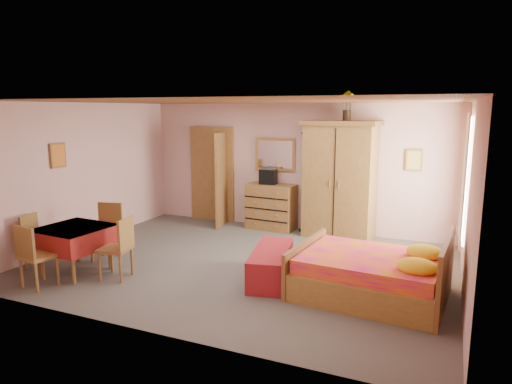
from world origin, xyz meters
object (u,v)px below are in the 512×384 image
at_px(dining_table, 75,250).
at_px(stereo, 268,177).
at_px(chest_of_drawers, 271,207).
at_px(wall_mirror, 275,154).
at_px(wardrobe, 340,180).
at_px(chair_west, 40,241).
at_px(floor_lamp, 306,183).
at_px(bed, 371,263).
at_px(chair_north, 106,232).
at_px(bench, 271,264).
at_px(chair_south, 38,255).
at_px(chair_east, 115,248).
at_px(sunflower_vase, 347,106).

bearing_deg(dining_table, stereo, 64.46).
distance_m(chest_of_drawers, wall_mirror, 1.10).
distance_m(chest_of_drawers, wardrobe, 1.58).
bearing_deg(chair_west, dining_table, 82.78).
distance_m(chest_of_drawers, floor_lamp, 0.90).
relative_size(bed, chair_west, 2.31).
xyz_separation_m(wall_mirror, chair_north, (-1.80, -3.15, -1.08)).
height_order(chest_of_drawers, bed, chest_of_drawers).
height_order(bench, chair_south, chair_south).
xyz_separation_m(wardrobe, chair_east, (-2.51, -3.50, -0.68)).
xyz_separation_m(chair_south, chair_east, (0.77, 0.69, 0.00)).
distance_m(bed, bench, 1.46).
xyz_separation_m(dining_table, chair_east, (0.72, 0.06, 0.10)).
bearing_deg(chair_south, dining_table, 92.11).
height_order(wardrobe, chair_east, wardrobe).
xyz_separation_m(floor_lamp, bed, (1.78, -2.81, -0.56)).
height_order(bench, chair_north, chair_north).
xyz_separation_m(dining_table, chair_north, (0.00, 0.67, 0.11)).
height_order(bench, dining_table, dining_table).
bearing_deg(chair_west, stereo, 136.05).
height_order(chest_of_drawers, chair_west, chest_of_drawers).
relative_size(floor_lamp, chair_north, 2.17).
distance_m(stereo, chair_north, 3.47).
bearing_deg(bench, dining_table, -162.01).
height_order(wardrobe, chair_north, wardrobe).
bearing_deg(wardrobe, chair_west, -132.85).
relative_size(floor_lamp, sunflower_vase, 3.69).
xyz_separation_m(stereo, chair_west, (-2.43, -3.66, -0.68)).
distance_m(chest_of_drawers, chair_east, 3.71).
distance_m(wall_mirror, chair_east, 4.06).
xyz_separation_m(bench, chair_south, (-2.91, -1.56, 0.23)).
bearing_deg(sunflower_vase, chair_east, -125.92).
height_order(chair_north, chair_east, chair_north).
bearing_deg(stereo, wall_mirror, 70.12).
bearing_deg(floor_lamp, bed, -57.59).
bearing_deg(chair_west, sunflower_vase, 122.11).
xyz_separation_m(sunflower_vase, chair_east, (-2.59, -3.58, -2.08)).
bearing_deg(chair_west, chest_of_drawers, 135.21).
height_order(floor_lamp, chair_west, floor_lamp).
height_order(sunflower_vase, chair_west, sunflower_vase).
bearing_deg(bench, chair_west, -164.79).
bearing_deg(chair_west, bench, 94.83).
relative_size(bench, chair_south, 1.50).
bearing_deg(bed, stereo, 138.29).
distance_m(sunflower_vase, dining_table, 5.38).
xyz_separation_m(floor_lamp, bench, (0.34, -2.79, -0.78)).
height_order(stereo, dining_table, stereo).
height_order(bed, dining_table, bed).
xyz_separation_m(sunflower_vase, dining_table, (-3.31, -3.64, -2.18)).
bearing_deg(sunflower_vase, dining_table, -132.34).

